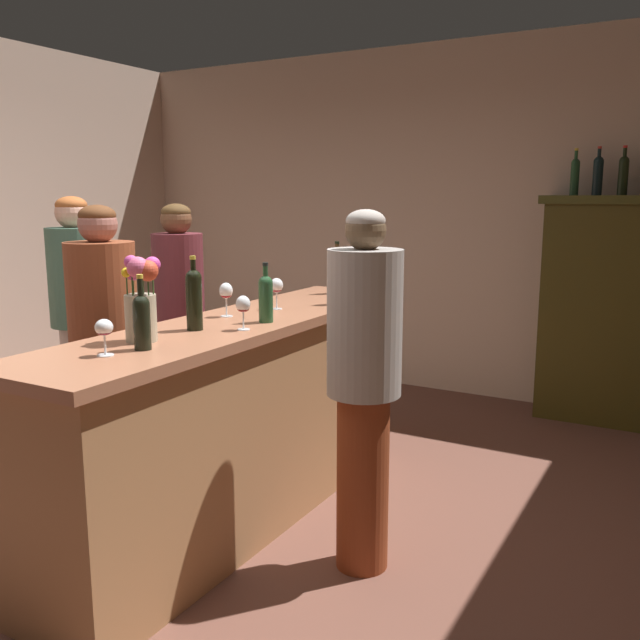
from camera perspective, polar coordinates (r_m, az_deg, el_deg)
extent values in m
plane|color=brown|center=(3.66, -15.13, -16.78)|extent=(8.27, 8.27, 0.00)
cube|color=#C6A992|center=(6.00, 6.55, 8.20)|extent=(5.29, 0.12, 2.86)
cube|color=#A27147|center=(3.51, -6.53, -8.79)|extent=(0.53, 2.45, 1.00)
cube|color=#9F6345|center=(3.38, -6.71, -0.37)|extent=(0.60, 2.56, 0.05)
cube|color=#3A3110|center=(5.35, 22.33, 0.71)|extent=(0.81, 0.31, 1.65)
cube|color=#3B3914|center=(5.28, 22.92, 9.22)|extent=(0.89, 0.37, 0.06)
cylinder|color=#44321B|center=(4.24, 1.42, 3.64)|extent=(0.06, 0.06, 0.21)
sphere|color=#44321B|center=(4.23, 1.43, 5.06)|extent=(0.06, 0.06, 0.06)
cylinder|color=#44321B|center=(4.22, 1.43, 5.70)|extent=(0.03, 0.03, 0.10)
cylinder|color=black|center=(4.22, 1.43, 6.46)|extent=(0.03, 0.03, 0.02)
cylinder|color=#224928|center=(3.28, -4.54, 1.45)|extent=(0.07, 0.07, 0.19)
sphere|color=#224928|center=(3.26, -4.56, 3.09)|extent=(0.07, 0.07, 0.07)
cylinder|color=#224928|center=(3.26, -4.57, 3.80)|extent=(0.02, 0.02, 0.08)
cylinder|color=black|center=(3.25, -4.58, 4.65)|extent=(0.03, 0.03, 0.02)
cylinder|color=black|center=(3.12, -10.43, 1.32)|extent=(0.07, 0.07, 0.24)
sphere|color=black|center=(3.11, -10.51, 3.48)|extent=(0.07, 0.07, 0.07)
cylinder|color=black|center=(3.10, -10.53, 4.23)|extent=(0.02, 0.02, 0.08)
cylinder|color=gold|center=(3.10, -10.56, 5.13)|extent=(0.03, 0.03, 0.02)
cylinder|color=black|center=(2.77, -14.60, -0.56)|extent=(0.07, 0.07, 0.18)
sphere|color=black|center=(2.76, -14.69, 1.31)|extent=(0.07, 0.07, 0.07)
cylinder|color=black|center=(2.75, -14.74, 2.33)|extent=(0.02, 0.02, 0.10)
cylinder|color=gold|center=(2.74, -14.79, 3.53)|extent=(0.03, 0.03, 0.02)
cylinder|color=black|center=(3.81, 1.73, 2.96)|extent=(0.07, 0.07, 0.22)
sphere|color=black|center=(3.80, 1.74, 4.61)|extent=(0.07, 0.07, 0.07)
cylinder|color=black|center=(3.80, 1.75, 5.16)|extent=(0.02, 0.02, 0.07)
cylinder|color=gold|center=(3.79, 1.75, 5.83)|extent=(0.02, 0.02, 0.02)
cylinder|color=white|center=(3.66, -3.62, 0.93)|extent=(0.06, 0.06, 0.00)
cylinder|color=white|center=(3.65, -3.63, 1.63)|extent=(0.01, 0.01, 0.09)
ellipsoid|color=white|center=(3.64, -3.65, 2.90)|extent=(0.07, 0.07, 0.08)
ellipsoid|color=maroon|center=(3.64, -3.64, 2.56)|extent=(0.06, 0.06, 0.03)
cylinder|color=white|center=(3.11, -6.39, -0.79)|extent=(0.06, 0.06, 0.00)
cylinder|color=white|center=(3.10, -6.40, -0.06)|extent=(0.01, 0.01, 0.08)
ellipsoid|color=white|center=(3.09, -6.43, 1.33)|extent=(0.07, 0.07, 0.08)
ellipsoid|color=maroon|center=(3.09, -6.42, 0.94)|extent=(0.05, 0.05, 0.03)
cylinder|color=white|center=(2.72, -17.43, -2.82)|extent=(0.06, 0.06, 0.00)
cylinder|color=white|center=(2.71, -17.48, -2.01)|extent=(0.01, 0.01, 0.07)
ellipsoid|color=white|center=(2.70, -17.56, -0.58)|extent=(0.07, 0.07, 0.06)
ellipsoid|color=maroon|center=(2.70, -17.54, -0.95)|extent=(0.06, 0.06, 0.03)
cylinder|color=white|center=(3.46, -7.79, 0.32)|extent=(0.06, 0.06, 0.00)
cylinder|color=white|center=(3.46, -7.81, 1.07)|extent=(0.01, 0.01, 0.09)
ellipsoid|color=white|center=(3.44, -7.84, 2.44)|extent=(0.07, 0.07, 0.08)
ellipsoid|color=maroon|center=(3.45, -7.83, 2.08)|extent=(0.05, 0.05, 0.03)
cylinder|color=tan|center=(2.93, -14.70, 0.16)|extent=(0.13, 0.13, 0.20)
cylinder|color=#38602D|center=(2.88, -14.09, 2.22)|extent=(0.01, 0.01, 0.18)
sphere|color=#C44128|center=(2.87, -14.17, 4.00)|extent=(0.09, 0.09, 0.09)
cylinder|color=#38602D|center=(2.91, -13.72, 2.53)|extent=(0.01, 0.01, 0.20)
sphere|color=#C83E8E|center=(2.90, -13.80, 4.50)|extent=(0.07, 0.07, 0.07)
cylinder|color=#38602D|center=(2.93, -14.50, 2.27)|extent=(0.01, 0.01, 0.17)
sphere|color=#C54631|center=(2.92, -14.58, 3.95)|extent=(0.05, 0.05, 0.05)
cylinder|color=#38602D|center=(2.95, -15.26, 2.15)|extent=(0.01, 0.01, 0.16)
sphere|color=#C93D88|center=(2.94, -15.33, 3.69)|extent=(0.05, 0.05, 0.05)
cylinder|color=#38602D|center=(2.93, -15.76, 2.18)|extent=(0.01, 0.01, 0.17)
sphere|color=yellow|center=(2.92, -15.84, 3.82)|extent=(0.04, 0.04, 0.04)
cylinder|color=#38602D|center=(2.89, -15.36, 2.55)|extent=(0.01, 0.01, 0.22)
sphere|color=#C33F85|center=(2.88, -15.46, 4.67)|extent=(0.06, 0.06, 0.06)
cylinder|color=#38602D|center=(2.88, -14.85, 2.32)|extent=(0.01, 0.01, 0.19)
sphere|color=#D05379|center=(2.87, -14.94, 4.24)|extent=(0.09, 0.09, 0.09)
cylinder|color=white|center=(4.22, 4.48, 2.23)|extent=(0.16, 0.16, 0.01)
cylinder|color=#1B3C20|center=(5.32, 20.45, 10.94)|extent=(0.06, 0.06, 0.23)
sphere|color=#1B3C20|center=(5.32, 20.53, 12.16)|extent=(0.06, 0.06, 0.06)
cylinder|color=#1B3C20|center=(5.32, 20.56, 12.62)|extent=(0.02, 0.02, 0.09)
cylinder|color=gold|center=(5.33, 20.59, 13.16)|extent=(0.03, 0.03, 0.02)
cylinder|color=black|center=(5.29, 22.12, 10.88)|extent=(0.07, 0.07, 0.24)
sphere|color=black|center=(5.30, 22.21, 12.15)|extent=(0.07, 0.07, 0.07)
cylinder|color=black|center=(5.30, 22.24, 12.61)|extent=(0.02, 0.02, 0.09)
cylinder|color=#AB2820|center=(5.30, 22.28, 13.16)|extent=(0.03, 0.03, 0.02)
cylinder|color=black|center=(5.28, 23.93, 10.75)|extent=(0.07, 0.07, 0.23)
sphere|color=black|center=(5.28, 24.02, 12.01)|extent=(0.07, 0.07, 0.07)
cylinder|color=black|center=(5.28, 24.06, 12.49)|extent=(0.03, 0.03, 0.09)
cylinder|color=#B01D19|center=(5.28, 24.10, 13.05)|extent=(0.03, 0.03, 0.02)
cylinder|color=#B2A892|center=(3.96, -17.15, -8.51)|extent=(0.26, 0.26, 0.80)
cylinder|color=brown|center=(3.79, -17.71, 1.62)|extent=(0.36, 0.36, 0.61)
sphere|color=#975B50|center=(3.76, -18.04, 7.59)|extent=(0.20, 0.20, 0.20)
ellipsoid|color=#552E17|center=(3.76, -18.08, 8.28)|extent=(0.19, 0.19, 0.11)
cylinder|color=gray|center=(4.79, -11.41, -4.96)|extent=(0.24, 0.24, 0.80)
cylinder|color=maroon|center=(4.66, -11.72, 3.37)|extent=(0.34, 0.34, 0.60)
sphere|color=brown|center=(4.63, -11.90, 8.21)|extent=(0.21, 0.21, 0.21)
ellipsoid|color=#54381D|center=(4.63, -11.92, 8.78)|extent=(0.19, 0.19, 0.11)
cylinder|color=#B5A499|center=(4.74, -19.15, -5.33)|extent=(0.25, 0.25, 0.82)
cylinder|color=#40624F|center=(4.60, -19.68, 3.38)|extent=(0.34, 0.34, 0.62)
sphere|color=#E1A388|center=(4.58, -19.99, 8.40)|extent=(0.20, 0.20, 0.20)
ellipsoid|color=#A55628|center=(4.57, -20.02, 8.98)|extent=(0.19, 0.19, 0.11)
cylinder|color=brown|center=(3.11, 3.57, -13.26)|extent=(0.23, 0.23, 0.80)
cylinder|color=#A09891|center=(2.90, 3.73, -0.25)|extent=(0.32, 0.32, 0.62)
sphere|color=brown|center=(2.86, 3.82, 7.47)|extent=(0.17, 0.17, 0.17)
ellipsoid|color=#AFA499|center=(2.85, 3.83, 8.25)|extent=(0.16, 0.16, 0.10)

